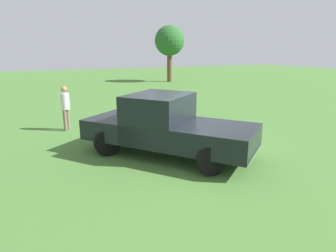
# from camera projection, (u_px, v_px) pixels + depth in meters

# --- Properties ---
(ground_plane) EXTENTS (80.00, 80.00, 0.00)m
(ground_plane) POSITION_uv_depth(u_px,v_px,m) (193.00, 154.00, 8.97)
(ground_plane) COLOR #477533
(pickup_truck) EXTENTS (4.61, 5.13, 1.81)m
(pickup_truck) POSITION_uv_depth(u_px,v_px,m) (164.00, 124.00, 8.68)
(pickup_truck) COLOR black
(pickup_truck) RESTS_ON ground_plane
(person_bystander) EXTENTS (0.45, 0.45, 1.71)m
(person_bystander) POSITION_uv_depth(u_px,v_px,m) (65.00, 106.00, 11.35)
(person_bystander) COLOR #7A6B51
(person_bystander) RESTS_ON ground_plane
(tree_back_right) EXTENTS (2.79, 2.79, 5.21)m
(tree_back_right) POSITION_uv_depth(u_px,v_px,m) (170.00, 41.00, 27.76)
(tree_back_right) COLOR brown
(tree_back_right) RESTS_ON ground_plane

